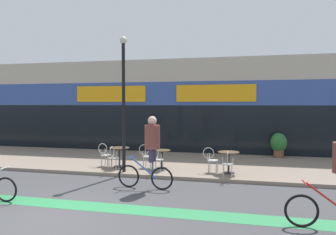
% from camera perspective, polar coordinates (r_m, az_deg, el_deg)
% --- Properties ---
extents(ground_plane, '(120.00, 120.00, 0.00)m').
position_cam_1_polar(ground_plane, '(8.05, -20.59, -16.57)').
color(ground_plane, '#424244').
extents(sidewalk_slab, '(40.00, 5.50, 0.12)m').
position_cam_1_polar(sidewalk_slab, '(14.43, -4.03, -7.72)').
color(sidewalk_slab, gray).
rests_on(sidewalk_slab, ground).
extents(storefront_facade, '(40.00, 4.06, 4.89)m').
position_cam_1_polar(storefront_facade, '(18.74, 0.32, 1.93)').
color(storefront_facade, '#B2A899').
rests_on(storefront_facade, ground).
extents(bike_lane_stripe, '(36.00, 0.70, 0.01)m').
position_cam_1_polar(bike_lane_stripe, '(9.02, -16.14, -14.40)').
color(bike_lane_stripe, '#2D844C').
rests_on(bike_lane_stripe, ground).
extents(bistro_table_0, '(0.79, 0.79, 0.76)m').
position_cam_1_polar(bistro_table_0, '(13.06, -8.47, -6.11)').
color(bistro_table_0, black).
rests_on(bistro_table_0, sidewalk_slab).
extents(bistro_table_1, '(0.66, 0.66, 0.71)m').
position_cam_1_polar(bistro_table_1, '(12.59, -1.08, -6.60)').
color(bistro_table_1, black).
rests_on(bistro_table_1, sidewalk_slab).
extents(bistro_table_2, '(0.75, 0.75, 0.77)m').
position_cam_1_polar(bistro_table_2, '(11.92, 10.52, -6.92)').
color(bistro_table_2, black).
rests_on(bistro_table_2, sidewalk_slab).
extents(cafe_chair_0_near, '(0.41, 0.58, 0.90)m').
position_cam_1_polar(cafe_chair_0_near, '(12.49, -9.55, -6.65)').
color(cafe_chair_0_near, '#B7B2AD').
rests_on(cafe_chair_0_near, sidewalk_slab).
extents(cafe_chair_0_side, '(0.60, 0.45, 0.90)m').
position_cam_1_polar(cafe_chair_0_side, '(13.32, -10.96, -6.10)').
color(cafe_chair_0_side, '#B7B2AD').
rests_on(cafe_chair_0_side, sidewalk_slab).
extents(cafe_chair_1_near, '(0.41, 0.58, 0.90)m').
position_cam_1_polar(cafe_chair_1_near, '(11.99, -1.85, -7.00)').
color(cafe_chair_1_near, '#B7B2AD').
rests_on(cafe_chair_1_near, sidewalk_slab).
extents(cafe_chair_1_side, '(0.58, 0.41, 0.90)m').
position_cam_1_polar(cafe_chair_1_side, '(12.76, -3.81, -6.43)').
color(cafe_chair_1_side, '#B7B2AD').
rests_on(cafe_chair_1_side, sidewalk_slab).
extents(cafe_chair_2_near, '(0.41, 0.58, 0.90)m').
position_cam_1_polar(cafe_chair_2_near, '(11.31, 10.35, -7.61)').
color(cafe_chair_2_near, '#B7B2AD').
rests_on(cafe_chair_2_near, sidewalk_slab).
extents(cafe_chair_2_side, '(0.59, 0.43, 0.90)m').
position_cam_1_polar(cafe_chair_2_side, '(11.98, 7.51, -7.02)').
color(cafe_chair_2_side, '#B7B2AD').
rests_on(cafe_chair_2_side, sidewalk_slab).
extents(planter_pot, '(0.74, 0.74, 1.13)m').
position_cam_1_polar(planter_pot, '(15.97, 18.71, -4.41)').
color(planter_pot, brown).
rests_on(planter_pot, sidewalk_slab).
extents(lamp_post, '(0.26, 0.26, 4.89)m').
position_cam_1_polar(lamp_post, '(11.94, -7.75, 4.13)').
color(lamp_post, black).
rests_on(lamp_post, sidewalk_slab).
extents(cyclist_0, '(1.79, 0.53, 2.22)m').
position_cam_1_polar(cyclist_0, '(9.95, -3.05, -5.04)').
color(cyclist_0, black).
rests_on(cyclist_0, ground).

